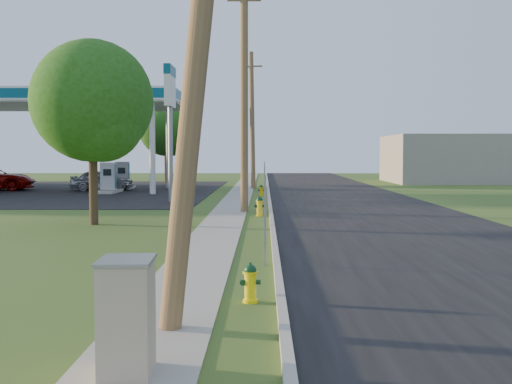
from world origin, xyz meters
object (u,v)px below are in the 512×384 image
at_px(price_pylon, 170,94).
at_px(car_silver, 102,180).
at_px(tree_lot, 167,131).
at_px(fuel_pump_ne, 108,181).
at_px(utility_pole_mid, 244,94).
at_px(utility_pole_far, 252,120).
at_px(hydrant_near, 250,283).
at_px(utility_cabinet, 127,317).
at_px(tree_verge, 94,106).
at_px(fuel_pump_se, 122,179).
at_px(hydrant_mid, 260,206).
at_px(hydrant_far, 261,190).

distance_m(price_pylon, car_silver, 12.50).
xyz_separation_m(price_pylon, tree_lot, (-3.04, 19.06, -1.18)).
bearing_deg(fuel_pump_ne, utility_pole_mid, -55.60).
xyz_separation_m(utility_pole_far, price_pylon, (-3.90, -12.50, 0.63)).
relative_size(fuel_pump_ne, car_silver, 0.78).
xyz_separation_m(hydrant_near, utility_cabinet, (-1.29, -3.54, 0.33)).
bearing_deg(price_pylon, tree_verge, -96.14).
xyz_separation_m(fuel_pump_se, hydrant_mid, (9.55, -18.73, -0.33)).
height_order(tree_verge, car_silver, tree_verge).
xyz_separation_m(price_pylon, hydrant_mid, (4.55, -7.23, -5.04)).
distance_m(fuel_pump_ne, tree_verge, 18.51).
relative_size(utility_pole_far, fuel_pump_se, 2.97).
height_order(tree_verge, utility_cabinet, tree_verge).
distance_m(tree_verge, tree_lot, 29.40).
relative_size(price_pylon, car_silver, 1.67).
bearing_deg(hydrant_mid, car_silver, 121.60).
height_order(hydrant_near, hydrant_far, hydrant_far).
relative_size(hydrant_far, utility_cabinet, 0.51).
height_order(price_pylon, hydrant_far, price_pylon).
height_order(utility_pole_far, tree_verge, utility_pole_far).
height_order(utility_pole_far, price_pylon, utility_pole_far).
bearing_deg(fuel_pump_ne, hydrant_far, -16.45).
xyz_separation_m(fuel_pump_ne, hydrant_mid, (9.55, -14.73, -0.33)).
height_order(fuel_pump_ne, tree_verge, tree_verge).
height_order(tree_verge, hydrant_far, tree_verge).
xyz_separation_m(tree_lot, hydrant_mid, (7.59, -26.29, -3.86)).
height_order(utility_cabinet, car_silver, car_silver).
xyz_separation_m(utility_pole_mid, hydrant_far, (0.66, 10.17, -4.62)).
relative_size(price_pylon, hydrant_far, 10.12).
bearing_deg(tree_verge, fuel_pump_se, 100.14).
height_order(tree_verge, tree_lot, tree_lot).
distance_m(utility_pole_far, hydrant_mid, 20.23).
bearing_deg(tree_verge, price_pylon, 83.86).
distance_m(hydrant_far, car_silver, 11.78).
height_order(price_pylon, tree_lot, price_pylon).
xyz_separation_m(utility_pole_far, hydrant_near, (0.60, -34.32, -4.47)).
bearing_deg(hydrant_far, tree_verge, -110.77).
bearing_deg(fuel_pump_se, hydrant_mid, -62.98).
height_order(price_pylon, tree_verge, price_pylon).
bearing_deg(utility_pole_far, utility_cabinet, -91.06).
relative_size(utility_pole_mid, tree_verge, 1.53).
bearing_deg(hydrant_far, hydrant_near, -90.15).
distance_m(utility_pole_mid, fuel_pump_se, 19.65).
distance_m(price_pylon, hydrant_far, 8.29).
height_order(utility_pole_far, car_silver, utility_pole_far).
bearing_deg(fuel_pump_ne, tree_lot, 80.37).
distance_m(utility_pole_far, price_pylon, 13.11).
xyz_separation_m(hydrant_mid, car_silver, (-10.54, 17.13, 0.30)).
xyz_separation_m(price_pylon, hydrant_far, (4.56, 4.67, -5.10)).
xyz_separation_m(tree_verge, hydrant_mid, (5.66, 3.05, -3.72)).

